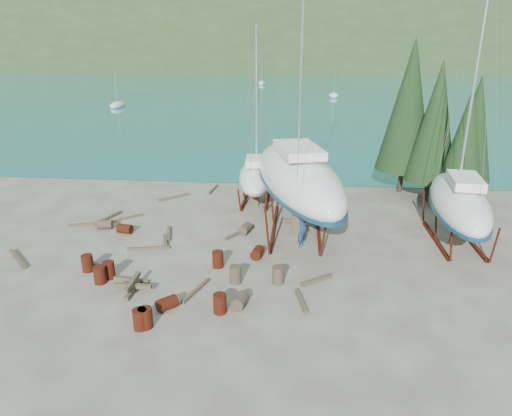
# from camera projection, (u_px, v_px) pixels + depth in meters

# --- Properties ---
(ground) EXTENTS (600.00, 600.00, 0.00)m
(ground) POSITION_uv_depth(u_px,v_px,m) (236.00, 268.00, 23.69)
(ground) COLOR #594F46
(ground) RESTS_ON ground
(bay_water) EXTENTS (700.00, 700.00, 0.00)m
(bay_water) POSITION_uv_depth(u_px,v_px,m) (298.00, 60.00, 318.42)
(bay_water) COLOR #176F74
(bay_water) RESTS_ON ground
(far_hill) EXTENTS (800.00, 360.00, 110.00)m
(far_hill) POSITION_uv_depth(u_px,v_px,m) (298.00, 59.00, 323.10)
(far_hill) COLOR #213219
(far_hill) RESTS_ON ground
(far_house_left) EXTENTS (6.60, 5.60, 5.60)m
(far_house_left) POSITION_uv_depth(u_px,v_px,m) (162.00, 62.00, 205.92)
(far_house_left) COLOR beige
(far_house_left) RESTS_ON ground
(far_house_center) EXTENTS (6.60, 5.60, 5.60)m
(far_house_center) POSITION_uv_depth(u_px,v_px,m) (250.00, 62.00, 202.29)
(far_house_center) COLOR beige
(far_house_center) RESTS_ON ground
(far_house_right) EXTENTS (6.60, 5.60, 5.60)m
(far_house_right) POSITION_uv_depth(u_px,v_px,m) (365.00, 63.00, 197.74)
(far_house_right) COLOR beige
(far_house_right) RESTS_ON ground
(cypress_near_right) EXTENTS (3.60, 3.60, 10.00)m
(cypress_near_right) POSITION_uv_depth(u_px,v_px,m) (436.00, 122.00, 31.81)
(cypress_near_right) COLOR black
(cypress_near_right) RESTS_ON ground
(cypress_mid_right) EXTENTS (3.06, 3.06, 8.50)m
(cypress_mid_right) POSITION_uv_depth(u_px,v_px,m) (466.00, 141.00, 30.10)
(cypress_mid_right) COLOR black
(cypress_mid_right) RESTS_ON ground
(cypress_back_left) EXTENTS (4.14, 4.14, 11.50)m
(cypress_back_left) POSITION_uv_depth(u_px,v_px,m) (409.00, 106.00, 33.52)
(cypress_back_left) COLOR black
(cypress_back_left) RESTS_ON ground
(cypress_far_right) EXTENTS (3.24, 3.24, 9.00)m
(cypress_far_right) POSITION_uv_depth(u_px,v_px,m) (474.00, 129.00, 32.67)
(cypress_far_right) COLOR black
(cypress_far_right) RESTS_ON ground
(moored_boat_left) EXTENTS (2.00, 5.00, 6.05)m
(moored_boat_left) POSITION_uv_depth(u_px,v_px,m) (117.00, 105.00, 82.43)
(moored_boat_left) COLOR silver
(moored_boat_left) RESTS_ON ground
(moored_boat_mid) EXTENTS (2.00, 5.00, 6.05)m
(moored_boat_mid) POSITION_uv_depth(u_px,v_px,m) (334.00, 96.00, 97.50)
(moored_boat_mid) COLOR silver
(moored_boat_mid) RESTS_ON ground
(moored_boat_far) EXTENTS (2.00, 5.00, 6.05)m
(moored_boat_far) POSITION_uv_depth(u_px,v_px,m) (262.00, 83.00, 127.21)
(moored_boat_far) COLOR silver
(moored_boat_far) RESTS_ON ground
(large_sailboat_near) EXTENTS (7.43, 14.11, 21.32)m
(large_sailboat_near) POSITION_uv_depth(u_px,v_px,m) (298.00, 177.00, 27.41)
(large_sailboat_near) COLOR silver
(large_sailboat_near) RESTS_ON ground
(large_sailboat_far) EXTENTS (3.98, 10.00, 15.39)m
(large_sailboat_far) POSITION_uv_depth(u_px,v_px,m) (459.00, 201.00, 25.90)
(large_sailboat_far) COLOR silver
(large_sailboat_far) RESTS_ON ground
(small_sailboat_shore) EXTENTS (2.90, 7.75, 12.16)m
(small_sailboat_shore) POSITION_uv_depth(u_px,v_px,m) (256.00, 176.00, 32.78)
(small_sailboat_shore) COLOR silver
(small_sailboat_shore) RESTS_ON ground
(worker) EXTENTS (0.69, 0.80, 1.85)m
(worker) POSITION_uv_depth(u_px,v_px,m) (302.00, 232.00, 25.84)
(worker) COLOR navy
(worker) RESTS_ON ground
(drum_0) EXTENTS (0.58, 0.58, 0.88)m
(drum_0) POSITION_uv_depth(u_px,v_px,m) (109.00, 270.00, 22.51)
(drum_0) COLOR #50170D
(drum_0) RESTS_ON ground
(drum_1) EXTENTS (0.75, 0.98, 0.58)m
(drum_1) POSITION_uv_depth(u_px,v_px,m) (240.00, 301.00, 20.10)
(drum_1) COLOR #2D2823
(drum_1) RESTS_ON ground
(drum_2) EXTENTS (0.97, 0.73, 0.58)m
(drum_2) POSITION_uv_depth(u_px,v_px,m) (125.00, 229.00, 27.90)
(drum_2) COLOR #50170D
(drum_2) RESTS_ON ground
(drum_3) EXTENTS (0.58, 0.58, 0.88)m
(drum_3) POSITION_uv_depth(u_px,v_px,m) (140.00, 319.00, 18.50)
(drum_3) COLOR #50170D
(drum_3) RESTS_ON ground
(drum_5) EXTENTS (0.58, 0.58, 0.88)m
(drum_5) POSITION_uv_depth(u_px,v_px,m) (235.00, 275.00, 22.07)
(drum_5) COLOR #2D2823
(drum_5) RESTS_ON ground
(drum_6) EXTENTS (0.74, 0.97, 0.58)m
(drum_6) POSITION_uv_depth(u_px,v_px,m) (257.00, 253.00, 24.72)
(drum_6) COLOR #50170D
(drum_6) RESTS_ON ground
(drum_7) EXTENTS (0.58, 0.58, 0.88)m
(drum_7) POSITION_uv_depth(u_px,v_px,m) (220.00, 304.00, 19.61)
(drum_7) COLOR #50170D
(drum_7) RESTS_ON ground
(drum_8) EXTENTS (0.58, 0.58, 0.88)m
(drum_8) POSITION_uv_depth(u_px,v_px,m) (88.00, 263.00, 23.21)
(drum_8) COLOR #50170D
(drum_8) RESTS_ON ground
(drum_10) EXTENTS (0.58, 0.58, 0.88)m
(drum_10) POSITION_uv_depth(u_px,v_px,m) (145.00, 318.00, 18.59)
(drum_10) COLOR #50170D
(drum_10) RESTS_ON ground
(drum_11) EXTENTS (0.81, 1.01, 0.58)m
(drum_11) POSITION_uv_depth(u_px,v_px,m) (245.00, 229.00, 27.90)
(drum_11) COLOR #2D2823
(drum_11) RESTS_ON ground
(drum_12) EXTENTS (1.03, 1.03, 0.58)m
(drum_12) POSITION_uv_depth(u_px,v_px,m) (167.00, 303.00, 19.90)
(drum_12) COLOR #50170D
(drum_12) RESTS_ON ground
(drum_13) EXTENTS (0.58, 0.58, 0.88)m
(drum_13) POSITION_uv_depth(u_px,v_px,m) (100.00, 275.00, 22.04)
(drum_13) COLOR #50170D
(drum_13) RESTS_ON ground
(drum_14) EXTENTS (0.58, 0.58, 0.88)m
(drum_14) POSITION_uv_depth(u_px,v_px,m) (218.00, 259.00, 23.63)
(drum_14) COLOR #50170D
(drum_14) RESTS_ON ground
(drum_15) EXTENTS (0.96, 0.71, 0.58)m
(drum_15) POSITION_uv_depth(u_px,v_px,m) (105.00, 224.00, 28.56)
(drum_15) COLOR #2D2823
(drum_15) RESTS_ON ground
(drum_17) EXTENTS (0.58, 0.58, 0.88)m
(drum_17) POSITION_uv_depth(u_px,v_px,m) (278.00, 275.00, 22.02)
(drum_17) COLOR #2D2823
(drum_17) RESTS_ON ground
(timber_0) EXTENTS (1.97, 1.84, 0.14)m
(timber_0) POSITION_uv_depth(u_px,v_px,m) (174.00, 197.00, 34.30)
(timber_0) COLOR brown
(timber_0) RESTS_ON ground
(timber_1) EXTENTS (1.59, 1.27, 0.19)m
(timber_1) POSITION_uv_depth(u_px,v_px,m) (317.00, 280.00, 22.24)
(timber_1) COLOR brown
(timber_1) RESTS_ON ground
(timber_2) EXTENTS (0.83, 2.02, 0.19)m
(timber_2) POSITION_uv_depth(u_px,v_px,m) (111.00, 217.00, 30.38)
(timber_2) COLOR brown
(timber_2) RESTS_ON ground
(timber_3) EXTENTS (2.92, 0.57, 0.15)m
(timber_3) POSITION_uv_depth(u_px,v_px,m) (122.00, 278.00, 22.45)
(timber_3) COLOR brown
(timber_3) RESTS_ON ground
(timber_4) EXTENTS (0.71, 2.16, 0.17)m
(timber_4) POSITION_uv_depth(u_px,v_px,m) (169.00, 234.00, 27.71)
(timber_4) COLOR brown
(timber_4) RESTS_ON ground
(timber_5) EXTENTS (0.89, 2.24, 0.16)m
(timber_5) POSITION_uv_depth(u_px,v_px,m) (196.00, 290.00, 21.35)
(timber_5) COLOR brown
(timber_5) RESTS_ON ground
(timber_6) EXTENTS (0.66, 1.73, 0.19)m
(timber_6) POSITION_uv_depth(u_px,v_px,m) (273.00, 192.00, 35.41)
(timber_6) COLOR brown
(timber_6) RESTS_ON ground
(timber_7) EXTENTS (0.60, 1.93, 0.17)m
(timber_7) POSITION_uv_depth(u_px,v_px,m) (301.00, 301.00, 20.45)
(timber_7) COLOR brown
(timber_7) RESTS_ON ground
(timber_8) EXTENTS (0.73, 1.81, 0.19)m
(timber_8) POSITION_uv_depth(u_px,v_px,m) (165.00, 241.00, 26.62)
(timber_8) COLOR brown
(timber_8) RESTS_ON ground
(timber_9) EXTENTS (0.41, 2.37, 0.15)m
(timber_9) POSITION_uv_depth(u_px,v_px,m) (213.00, 190.00, 36.07)
(timber_9) COLOR brown
(timber_9) RESTS_ON ground
(timber_10) EXTENTS (1.59, 2.30, 0.16)m
(timber_10) POSITION_uv_depth(u_px,v_px,m) (240.00, 232.00, 27.89)
(timber_10) COLOR brown
(timber_10) RESTS_ON ground
(timber_11) EXTENTS (2.37, 0.62, 0.15)m
(timber_11) POSITION_uv_depth(u_px,v_px,m) (148.00, 248.00, 25.75)
(timber_11) COLOR brown
(timber_11) RESTS_ON ground
(timber_12) EXTENTS (1.83, 0.87, 0.17)m
(timber_12) POSITION_uv_depth(u_px,v_px,m) (95.00, 264.00, 23.85)
(timber_12) COLOR brown
(timber_12) RESTS_ON ground
(timber_14) EXTENTS (2.04, 2.02, 0.18)m
(timber_14) POSITION_uv_depth(u_px,v_px,m) (18.00, 259.00, 24.47)
(timber_14) COLOR brown
(timber_14) RESTS_ON ground
(timber_15) EXTENTS (2.50, 2.35, 0.15)m
(timber_15) POSITION_uv_depth(u_px,v_px,m) (119.00, 220.00, 29.91)
(timber_15) COLOR brown
(timber_15) RESTS_ON ground
(timber_17) EXTENTS (2.57, 0.91, 0.16)m
(timber_17) POSITION_uv_depth(u_px,v_px,m) (90.00, 224.00, 29.17)
(timber_17) COLOR brown
(timber_17) RESTS_ON ground
(timber_pile_fore) EXTENTS (1.80, 1.80, 0.60)m
(timber_pile_fore) POSITION_uv_depth(u_px,v_px,m) (133.00, 286.00, 21.32)
(timber_pile_fore) COLOR brown
(timber_pile_fore) RESTS_ON ground
(timber_pile_aft) EXTENTS (1.80, 1.80, 0.60)m
(timber_pile_aft) POSITION_uv_depth(u_px,v_px,m) (298.00, 221.00, 29.09)
(timber_pile_aft) COLOR brown
(timber_pile_aft) RESTS_ON ground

